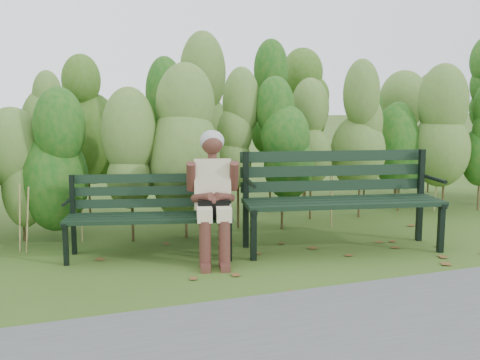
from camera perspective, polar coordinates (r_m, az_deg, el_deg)
name	(u,v)px	position (r m, az deg, el deg)	size (l,w,h in m)	color
ground	(252,261)	(5.51, 1.25, -8.24)	(80.00, 80.00, 0.00)	#374A19
footpath	(383,359)	(3.68, 14.33, -17.19)	(60.00, 2.50, 0.01)	#474749
hedge_band	(199,123)	(7.05, -4.21, 5.77)	(11.04, 1.67, 2.42)	#47381E
leaf_litter	(224,272)	(5.17, -1.67, -9.33)	(5.93, 2.20, 0.01)	brown
bench_left	(150,209)	(5.67, -9.13, -2.88)	(1.70, 0.92, 0.81)	black
bench_right	(339,191)	(5.97, 10.06, -1.15)	(2.13, 1.06, 1.02)	black
seated_woman	(213,188)	(5.46, -2.77, -0.85)	(0.55, 0.80, 1.26)	beige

